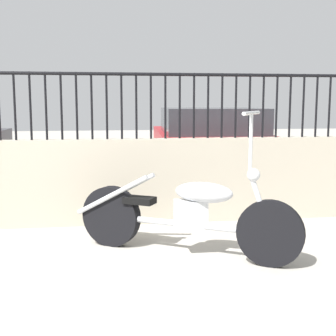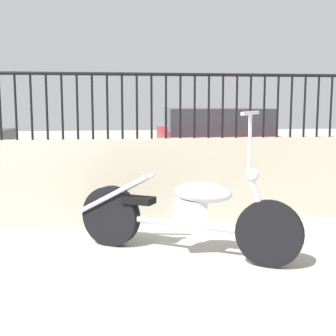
{
  "view_description": "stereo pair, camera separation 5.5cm",
  "coord_description": "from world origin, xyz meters",
  "views": [
    {
      "loc": [
        0.49,
        -2.87,
        1.35
      ],
      "look_at": [
        1.15,
        1.72,
        0.7
      ],
      "focal_mm": 50.0,
      "sensor_mm": 36.0,
      "label": 1
    },
    {
      "loc": [
        0.55,
        -2.88,
        1.35
      ],
      "look_at": [
        1.15,
        1.72,
        0.7
      ],
      "focal_mm": 50.0,
      "sensor_mm": 36.0,
      "label": 2
    }
  ],
  "objects": [
    {
      "name": "ground_plane",
      "position": [
        0.0,
        0.0,
        0.0
      ],
      "size": [
        40.0,
        40.0,
        0.0
      ],
      "primitive_type": "plane",
      "color": "#ADA89E"
    },
    {
      "name": "fence_railing",
      "position": [
        -0.0,
        2.3,
        1.43
      ],
      "size": [
        10.31,
        0.04,
        0.72
      ],
      "color": "black",
      "rests_on": "low_wall"
    },
    {
      "name": "low_wall",
      "position": [
        0.0,
        2.3,
        0.48
      ],
      "size": [
        10.31,
        0.18,
        0.95
      ],
      "color": "#B2A893",
      "rests_on": "ground_plane"
    },
    {
      "name": "motorcycle_silver",
      "position": [
        1.15,
        1.14,
        0.38
      ],
      "size": [
        1.87,
        1.2,
        1.29
      ],
      "rotation": [
        0.0,
        0.0,
        -0.55
      ],
      "color": "black",
      "rests_on": "ground_plane"
    },
    {
      "name": "car_red",
      "position": [
        2.38,
        5.14,
        0.65
      ],
      "size": [
        2.07,
        4.23,
        1.26
      ],
      "rotation": [
        0.0,
        0.0,
        1.5
      ],
      "color": "black",
      "rests_on": "ground_plane"
    }
  ]
}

